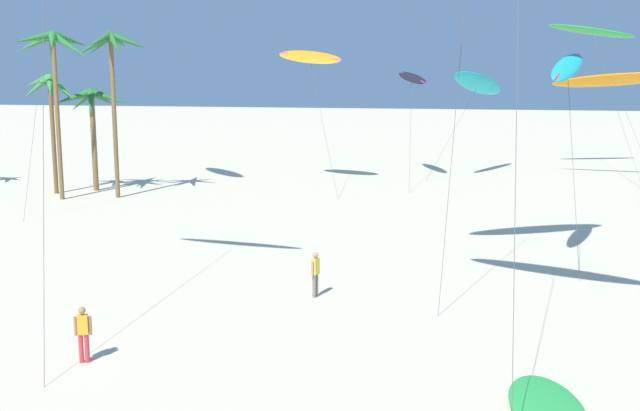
{
  "coord_description": "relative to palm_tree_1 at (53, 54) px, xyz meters",
  "views": [
    {
      "loc": [
        2.52,
        -4.45,
        8.64
      ],
      "look_at": [
        -1.38,
        17.7,
        4.56
      ],
      "focal_mm": 43.93,
      "sensor_mm": 36.0,
      "label": 1
    }
  ],
  "objects": [
    {
      "name": "flying_kite_1",
      "position": [
        21.62,
        13.92,
        -1.62
      ],
      "size": [
        3.12,
        10.55,
        8.29
      ],
      "color": "black",
      "rests_on": "ground"
    },
    {
      "name": "person_mid_field",
      "position": [
        20.06,
        -18.34,
        -8.29
      ],
      "size": [
        0.3,
        0.48,
        1.73
      ],
      "color": "slate",
      "rests_on": "ground"
    },
    {
      "name": "flying_kite_2",
      "position": [
        26.61,
        15.33,
        -2.07
      ],
      "size": [
        6.01,
        8.24,
        8.62
      ],
      "color": "#19B2B7",
      "rests_on": "ground"
    },
    {
      "name": "flying_kite_0",
      "position": [
        29.58,
        -11.86,
        -0.72
      ],
      "size": [
        2.51,
        5.35,
        9.38
      ],
      "color": "#19B2B7",
      "rests_on": "ground"
    },
    {
      "name": "palm_tree_2",
      "position": [
        0.55,
        3.83,
        -3.51
      ],
      "size": [
        5.09,
        4.94,
        7.04
      ],
      "color": "brown",
      "rests_on": "ground"
    },
    {
      "name": "palm_tree_3",
      "position": [
        -1.53,
        2.17,
        -2.51
      ],
      "size": [
        4.05,
        3.8,
        8.04
      ],
      "color": "brown",
      "rests_on": "ground"
    },
    {
      "name": "palm_tree_4",
      "position": [
        3.34,
        1.35,
        0.08
      ],
      "size": [
        4.74,
        5.02,
        10.72
      ],
      "color": "brown",
      "rests_on": "ground"
    },
    {
      "name": "person_near_right",
      "position": [
        14.55,
        -25.97,
        -8.31
      ],
      "size": [
        0.49,
        0.29,
        1.7
      ],
      "color": "red",
      "rests_on": "ground"
    },
    {
      "name": "flying_kite_10",
      "position": [
        35.56,
        20.8,
        1.99
      ],
      "size": [
        7.7,
        11.33,
        12.03
      ],
      "color": "green",
      "rests_on": "ground"
    },
    {
      "name": "grounded_kite_2",
      "position": [
        27.58,
        -27.14,
        -9.08
      ],
      "size": [
        2.22,
        4.27,
        0.3
      ],
      "color": "green",
      "rests_on": "ground"
    },
    {
      "name": "flying_kite_4",
      "position": [
        14.67,
        9.11,
        -0.12
      ],
      "size": [
        5.65,
        7.64,
        9.9
      ],
      "color": "orange",
      "rests_on": "ground"
    },
    {
      "name": "flying_kite_7",
      "position": [
        36.34,
        14.88,
        -1.75
      ],
      "size": [
        8.83,
        11.52,
        8.38
      ],
      "color": "orange",
      "rests_on": "ground"
    },
    {
      "name": "palm_tree_1",
      "position": [
        0.0,
        0.0,
        0.0
      ],
      "size": [
        5.14,
        5.14,
        10.7
      ],
      "color": "brown",
      "rests_on": "ground"
    }
  ]
}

